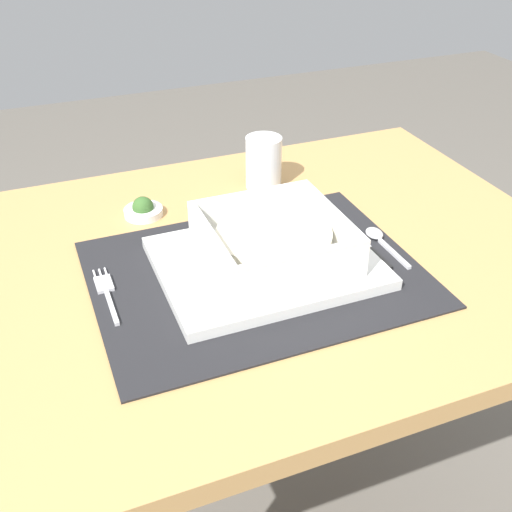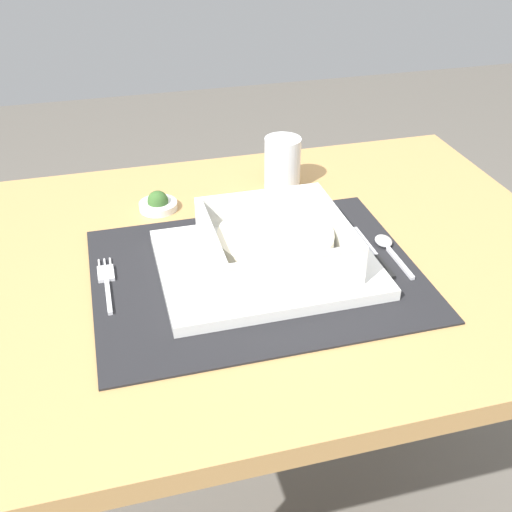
% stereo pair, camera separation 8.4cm
% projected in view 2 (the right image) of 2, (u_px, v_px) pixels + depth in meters
% --- Properties ---
extents(dining_table, '(0.92, 0.69, 0.75)m').
position_uv_depth(dining_table, '(262.00, 317.00, 0.96)').
color(dining_table, '#B2844C').
rests_on(dining_table, ground).
extents(placemat, '(0.44, 0.34, 0.00)m').
position_uv_depth(placemat, '(256.00, 273.00, 0.85)').
color(placemat, black).
rests_on(placemat, dining_table).
extents(serving_plate, '(0.29, 0.23, 0.02)m').
position_uv_depth(serving_plate, '(266.00, 263.00, 0.86)').
color(serving_plate, white).
rests_on(serving_plate, placemat).
extents(porridge_bowl, '(0.19, 0.19, 0.06)m').
position_uv_depth(porridge_bowl, '(275.00, 243.00, 0.85)').
color(porridge_bowl, white).
rests_on(porridge_bowl, serving_plate).
extents(fork, '(0.02, 0.13, 0.00)m').
position_uv_depth(fork, '(107.00, 280.00, 0.83)').
color(fork, silver).
rests_on(fork, placemat).
extents(spoon, '(0.02, 0.11, 0.01)m').
position_uv_depth(spoon, '(387.00, 245.00, 0.90)').
color(spoon, silver).
rests_on(spoon, placemat).
extents(butter_knife, '(0.01, 0.14, 0.01)m').
position_uv_depth(butter_knife, '(373.00, 255.00, 0.89)').
color(butter_knife, black).
rests_on(butter_knife, placemat).
extents(drinking_glass, '(0.06, 0.06, 0.09)m').
position_uv_depth(drinking_glass, '(282.00, 166.00, 1.05)').
color(drinking_glass, white).
rests_on(drinking_glass, dining_table).
extents(condiment_saucer, '(0.06, 0.06, 0.03)m').
position_uv_depth(condiment_saucer, '(158.00, 204.00, 1.01)').
color(condiment_saucer, white).
rests_on(condiment_saucer, dining_table).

